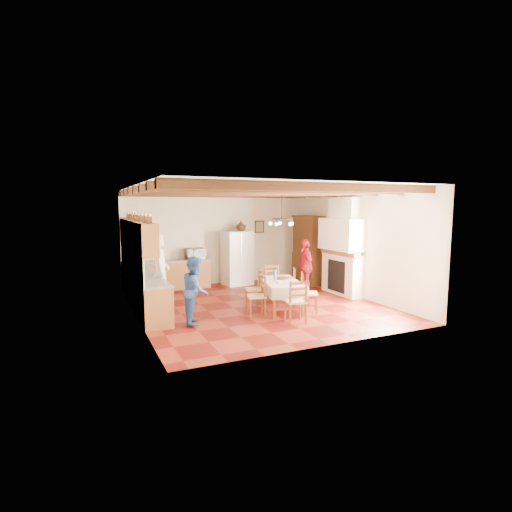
{
  "coord_description": "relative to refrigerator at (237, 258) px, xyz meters",
  "views": [
    {
      "loc": [
        -4.17,
        -9.18,
        2.56
      ],
      "look_at": [
        0.1,
        0.3,
        1.25
      ],
      "focal_mm": 28.0,
      "sensor_mm": 36.0,
      "label": 1
    }
  ],
  "objects": [
    {
      "name": "floor",
      "position": [
        -0.55,
        -2.8,
        -0.88
      ],
      "size": [
        6.0,
        6.5,
        0.02
      ],
      "primitive_type": "cube",
      "color": "#510E0A",
      "rests_on": "ground"
    },
    {
      "name": "ceiling",
      "position": [
        -0.55,
        -2.8,
        2.14
      ],
      "size": [
        6.0,
        6.5,
        0.02
      ],
      "primitive_type": "cube",
      "color": "white",
      "rests_on": "ground"
    },
    {
      "name": "wall_back",
      "position": [
        -0.55,
        0.46,
        0.63
      ],
      "size": [
        6.0,
        0.02,
        3.0
      ],
      "primitive_type": "cube",
      "color": "beige",
      "rests_on": "ground"
    },
    {
      "name": "wall_front",
      "position": [
        -0.55,
        -6.06,
        0.63
      ],
      "size": [
        6.0,
        0.02,
        3.0
      ],
      "primitive_type": "cube",
      "color": "beige",
      "rests_on": "ground"
    },
    {
      "name": "wall_left",
      "position": [
        -3.56,
        -2.8,
        0.63
      ],
      "size": [
        0.02,
        6.5,
        3.0
      ],
      "primitive_type": "cube",
      "color": "beige",
      "rests_on": "ground"
    },
    {
      "name": "wall_right",
      "position": [
        2.46,
        -2.8,
        0.63
      ],
      "size": [
        0.02,
        6.5,
        3.0
      ],
      "primitive_type": "cube",
      "color": "beige",
      "rests_on": "ground"
    },
    {
      "name": "ceiling_beams",
      "position": [
        -0.55,
        -2.8,
        2.04
      ],
      "size": [
        6.0,
        6.3,
        0.16
      ],
      "primitive_type": null,
      "color": "#341D10",
      "rests_on": "ground"
    },
    {
      "name": "lower_cabinets_left",
      "position": [
        -3.25,
        -1.75,
        -0.44
      ],
      "size": [
        0.6,
        4.3,
        0.86
      ],
      "primitive_type": "cube",
      "color": "brown",
      "rests_on": "ground"
    },
    {
      "name": "lower_cabinets_back",
      "position": [
        -2.1,
        0.15,
        -0.44
      ],
      "size": [
        2.3,
        0.6,
        0.86
      ],
      "primitive_type": "cube",
      "color": "brown",
      "rests_on": "ground"
    },
    {
      "name": "countertop_left",
      "position": [
        -3.25,
        -1.75,
        0.01
      ],
      "size": [
        0.62,
        4.3,
        0.04
      ],
      "primitive_type": "cube",
      "color": "slate",
      "rests_on": "lower_cabinets_left"
    },
    {
      "name": "countertop_back",
      "position": [
        -2.1,
        0.15,
        0.01
      ],
      "size": [
        2.34,
        0.62,
        0.04
      ],
      "primitive_type": "cube",
      "color": "slate",
      "rests_on": "lower_cabinets_back"
    },
    {
      "name": "backsplash_left",
      "position": [
        -3.54,
        -1.75,
        0.33
      ],
      "size": [
        0.03,
        4.3,
        0.6
      ],
      "primitive_type": "cube",
      "color": "silver",
      "rests_on": "ground"
    },
    {
      "name": "backsplash_back",
      "position": [
        -2.1,
        0.43,
        0.33
      ],
      "size": [
        2.3,
        0.03,
        0.6
      ],
      "primitive_type": "cube",
      "color": "silver",
      "rests_on": "ground"
    },
    {
      "name": "upper_cabinets",
      "position": [
        -3.38,
        -1.75,
        0.98
      ],
      "size": [
        0.35,
        4.2,
        0.7
      ],
      "primitive_type": "cube",
      "color": "brown",
      "rests_on": "ground"
    },
    {
      "name": "fireplace",
      "position": [
        2.17,
        -2.6,
        0.53
      ],
      "size": [
        0.56,
        1.6,
        2.8
      ],
      "primitive_type": null,
      "color": "beige",
      "rests_on": "ground"
    },
    {
      "name": "wall_picture",
      "position": [
        1.0,
        0.43,
        0.98
      ],
      "size": [
        0.34,
        0.03,
        0.42
      ],
      "primitive_type": "cube",
      "color": "#321B16",
      "rests_on": "ground"
    },
    {
      "name": "refrigerator",
      "position": [
        0.0,
        0.0,
        0.0
      ],
      "size": [
        0.94,
        0.81,
        1.75
      ],
      "primitive_type": "cube",
      "rotation": [
        0.0,
        0.0,
        0.1
      ],
      "color": "white",
      "rests_on": "floor"
    },
    {
      "name": "hutch",
      "position": [
        2.2,
        -0.79,
        0.24
      ],
      "size": [
        0.56,
        1.25,
        2.24
      ],
      "primitive_type": null,
      "rotation": [
        0.0,
        0.0,
        0.04
      ],
      "color": "#3D2110",
      "rests_on": "floor"
    },
    {
      "name": "dining_table",
      "position": [
        -0.18,
        -3.42,
        -0.23
      ],
      "size": [
        1.21,
        1.81,
        0.73
      ],
      "rotation": [
        0.0,
        0.0,
        -0.24
      ],
      "color": "silver",
      "rests_on": "floor"
    },
    {
      "name": "chandelier",
      "position": [
        -0.18,
        -3.42,
        1.38
      ],
      "size": [
        0.47,
        0.47,
        0.03
      ],
      "primitive_type": "torus",
      "color": "black",
      "rests_on": "ground"
    },
    {
      "name": "chair_left_near",
      "position": [
        -0.96,
        -3.66,
        -0.39
      ],
      "size": [
        0.49,
        0.5,
        0.96
      ],
      "primitive_type": null,
      "rotation": [
        0.0,
        0.0,
        -1.81
      ],
      "color": "brown",
      "rests_on": "floor"
    },
    {
      "name": "chair_left_far",
      "position": [
        -0.69,
        -2.92,
        -0.39
      ],
      "size": [
        0.49,
        0.51,
        0.96
      ],
      "primitive_type": null,
      "rotation": [
        0.0,
        0.0,
        -1.82
      ],
      "color": "brown",
      "rests_on": "floor"
    },
    {
      "name": "chair_right_near",
      "position": [
        0.33,
        -3.9,
        -0.39
      ],
      "size": [
        0.55,
        0.56,
        0.96
      ],
      "primitive_type": null,
      "rotation": [
        0.0,
        0.0,
        1.09
      ],
      "color": "brown",
      "rests_on": "floor"
    },
    {
      "name": "chair_right_far",
      "position": [
        0.48,
        -3.25,
        -0.39
      ],
      "size": [
        0.55,
        0.56,
        0.96
      ],
      "primitive_type": null,
      "rotation": [
        0.0,
        0.0,
        1.08
      ],
      "color": "brown",
      "rests_on": "floor"
    },
    {
      "name": "chair_end_near",
      "position": [
        -0.39,
        -4.49,
        -0.39
      ],
      "size": [
        0.48,
        0.47,
        0.96
      ],
      "primitive_type": null,
      "rotation": [
        0.0,
        0.0,
        2.97
      ],
      "color": "brown",
      "rests_on": "floor"
    },
    {
      "name": "chair_end_far",
      "position": [
        0.11,
        -2.42,
        -0.39
      ],
      "size": [
        0.5,
        0.48,
        0.96
      ],
      "primitive_type": null,
      "rotation": [
        0.0,
        0.0,
        -0.22
      ],
      "color": "brown",
      "rests_on": "floor"
    },
    {
      "name": "person_man",
      "position": [
        -2.96,
        -2.48,
        0.09
      ],
      "size": [
        0.59,
        0.78,
        1.93
      ],
      "primitive_type": "imported",
      "rotation": [
        0.0,
        0.0,
        1.38
      ],
      "color": "white",
      "rests_on": "floor"
    },
    {
      "name": "person_woman_blue",
      "position": [
        -2.42,
        -3.67,
        -0.14
      ],
      "size": [
        0.78,
        0.87,
        1.48
      ],
      "primitive_type": "imported",
      "rotation": [
        0.0,
        0.0,
        1.21
      ],
      "color": "#2B4D8E",
      "rests_on": "floor"
    },
    {
      "name": "person_woman_red",
      "position": [
        1.3,
        -2.1,
        -0.07
      ],
      "size": [
        0.55,
        0.99,
        1.6
      ],
      "primitive_type": "imported",
      "rotation": [
        0.0,
        0.0,
        -1.75
      ],
      "color": "#A61524",
      "rests_on": "floor"
    },
    {
      "name": "microwave",
      "position": [
        -1.35,
        0.15,
        0.19
      ],
      "size": [
        0.63,
        0.45,
        0.33
      ],
      "primitive_type": "imported",
      "rotation": [
        0.0,
        0.0,
        0.07
      ],
      "color": "silver",
      "rests_on": "countertop_back"
    },
    {
      "name": "fridge_vase",
      "position": [
        0.14,
        0.0,
        1.04
      ],
      "size": [
        0.41,
        0.41,
        0.34
      ],
      "primitive_type": "imported",
      "rotation": [
        0.0,
        0.0,
        0.35
      ],
      "color": "#3D2110",
      "rests_on": "refrigerator"
    }
  ]
}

